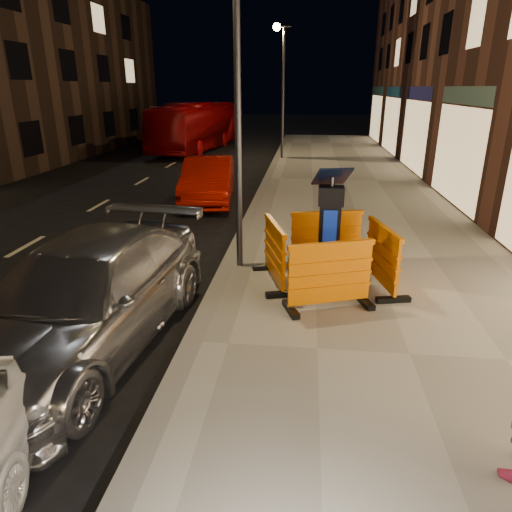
# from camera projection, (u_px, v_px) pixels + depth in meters

# --- Properties ---
(ground_plane) EXTENTS (120.00, 120.00, 0.00)m
(ground_plane) POSITION_uv_depth(u_px,v_px,m) (193.00, 350.00, 6.51)
(ground_plane) COLOR black
(ground_plane) RESTS_ON ground
(sidewalk) EXTENTS (6.00, 60.00, 0.15)m
(sidewalk) POSITION_uv_depth(u_px,v_px,m) (409.00, 359.00, 6.17)
(sidewalk) COLOR gray
(sidewalk) RESTS_ON ground
(kerb) EXTENTS (0.30, 60.00, 0.15)m
(kerb) POSITION_uv_depth(u_px,v_px,m) (192.00, 346.00, 6.48)
(kerb) COLOR slate
(kerb) RESTS_ON ground
(parking_kiosk) EXTENTS (0.78, 0.78, 2.01)m
(parking_kiosk) POSITION_uv_depth(u_px,v_px,m) (329.00, 231.00, 7.97)
(parking_kiosk) COLOR black
(parking_kiosk) RESTS_ON sidewalk
(barrier_front) EXTENTS (1.56, 1.05, 1.12)m
(barrier_front) POSITION_uv_depth(u_px,v_px,m) (330.00, 276.00, 7.24)
(barrier_front) COLOR orange
(barrier_front) RESTS_ON sidewalk
(barrier_back) EXTENTS (1.53, 0.88, 1.12)m
(barrier_back) POSITION_uv_depth(u_px,v_px,m) (326.00, 239.00, 9.01)
(barrier_back) COLOR orange
(barrier_back) RESTS_ON sidewalk
(barrier_kerbside) EXTENTS (0.99, 1.55, 1.12)m
(barrier_kerbside) POSITION_uv_depth(u_px,v_px,m) (275.00, 253.00, 8.23)
(barrier_kerbside) COLOR orange
(barrier_kerbside) RESTS_ON sidewalk
(barrier_bldgside) EXTENTS (0.90, 1.54, 1.12)m
(barrier_bldgside) POSITION_uv_depth(u_px,v_px,m) (382.00, 257.00, 8.03)
(barrier_bldgside) COLOR orange
(barrier_bldgside) RESTS_ON sidewalk
(car_silver) EXTENTS (2.69, 5.43, 1.52)m
(car_silver) POSITION_uv_depth(u_px,v_px,m) (91.00, 343.00, 6.68)
(car_silver) COLOR #ACACB0
(car_silver) RESTS_ON ground
(car_red) EXTENTS (2.00, 4.44, 1.42)m
(car_red) POSITION_uv_depth(u_px,v_px,m) (209.00, 202.00, 14.95)
(car_red) COLOR #A50E01
(car_red) RESTS_ON ground
(bus_doubledecker) EXTENTS (3.49, 9.91, 2.70)m
(bus_doubledecker) POSITION_uv_depth(u_px,v_px,m) (198.00, 150.00, 27.31)
(bus_doubledecker) COLOR #920509
(bus_doubledecker) RESTS_ON ground
(street_lamp_mid) EXTENTS (0.12, 0.12, 6.00)m
(street_lamp_mid) POSITION_uv_depth(u_px,v_px,m) (238.00, 109.00, 8.18)
(street_lamp_mid) COLOR #3F3F44
(street_lamp_mid) RESTS_ON sidewalk
(street_lamp_far) EXTENTS (0.12, 0.12, 6.00)m
(street_lamp_far) POSITION_uv_depth(u_px,v_px,m) (283.00, 95.00, 22.16)
(street_lamp_far) COLOR #3F3F44
(street_lamp_far) RESTS_ON sidewalk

